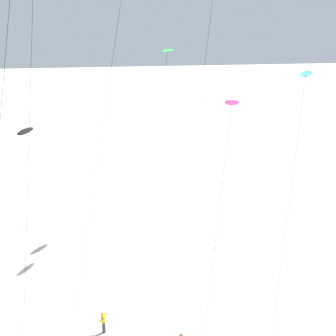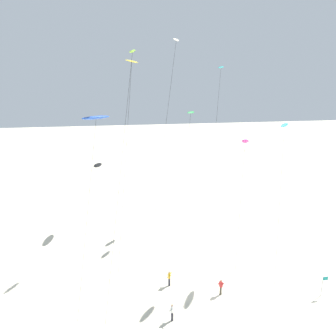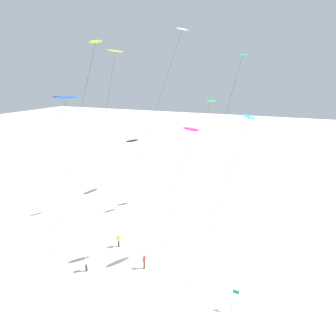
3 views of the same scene
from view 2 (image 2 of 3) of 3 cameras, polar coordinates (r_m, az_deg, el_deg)
The scene contains 14 objects.
ground_plane at distance 36.54m, azimuth 7.76°, elevation -19.75°, with size 260.00×260.00×0.00m, color beige.
kite_white at distance 42.94m, azimuth 1.18°, elevation 19.28°, with size 5.96×11.54×25.50m.
kite_cyan at distance 38.85m, azimuth 19.17°, elevation 6.58°, with size 4.23×8.17×16.33m.
kite_teal at distance 48.88m, azimuth 8.94°, elevation 15.87°, with size 4.60×8.56×22.53m.
kite_green at distance 48.39m, azimuth 3.86°, elevation 8.98°, with size 4.24×7.70×16.31m.
kite_black at distance 47.83m, azimuth -11.86°, elevation 0.45°, with size 1.92×4.06×9.38m.
kite_magenta at distance 35.15m, azimuth 12.97°, elevation 4.20°, with size 3.22×5.76×15.07m.
kite_blue at distance 31.15m, azimuth -12.16°, elevation 8.17°, with size 3.89×6.23×17.58m.
kite_yellow at distance 35.72m, azimuth -6.29°, elevation 16.00°, with size 3.36×5.87×22.66m.
kite_lime at distance 32.34m, azimuth -6.19°, elevation 18.02°, with size 4.06×8.16×23.45m.
kite_flyer_nearest at distance 35.40m, azimuth 8.97°, elevation -19.30°, with size 0.64×0.66×1.67m.
kite_flyer_middle at distance 32.03m, azimuth 0.72°, elevation -23.26°, with size 0.70×0.71×1.67m.
kite_flyer_furthest at distance 36.28m, azimuth 0.22°, elevation -18.18°, with size 0.62×0.64×1.67m.
marker_flag at distance 37.75m, azimuth 24.96°, elevation -17.21°, with size 0.56×0.05×2.10m.
Camera 2 is at (-9.99, -28.46, 20.61)m, focal length 35.86 mm.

